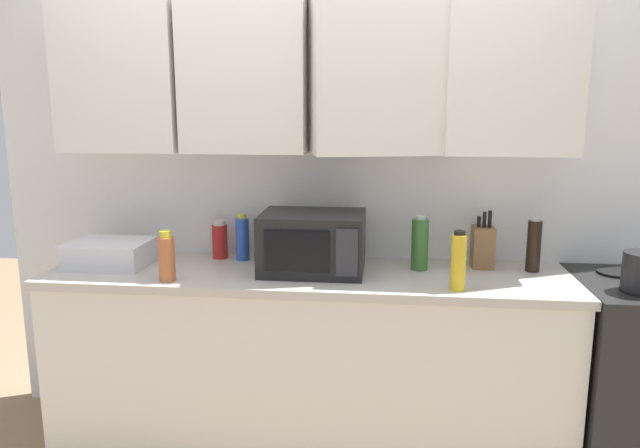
{
  "coord_description": "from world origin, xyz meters",
  "views": [
    {
      "loc": [
        0.37,
        -2.98,
        1.67
      ],
      "look_at": [
        0.06,
        -0.25,
        1.12
      ],
      "focal_mm": 33.29,
      "sensor_mm": 36.0,
      "label": 1
    }
  ],
  "objects_px": {
    "knife_block": "(483,246)",
    "dish_rack": "(110,253)",
    "microwave": "(313,242)",
    "bottle_soy_dark": "(534,245)",
    "bottle_green_oil": "(420,244)",
    "bottle_red_sauce": "(220,240)",
    "bottle_spice_jar": "(167,257)",
    "bottle_yellow_mustard": "(458,262)",
    "bottle_blue_cleaner": "(242,238)"
  },
  "relations": [
    {
      "from": "bottle_red_sauce",
      "to": "bottle_soy_dark",
      "type": "height_order",
      "value": "bottle_soy_dark"
    },
    {
      "from": "bottle_red_sauce",
      "to": "bottle_green_oil",
      "type": "xyz_separation_m",
      "value": [
        1.01,
        -0.11,
        0.03
      ]
    },
    {
      "from": "microwave",
      "to": "bottle_yellow_mustard",
      "type": "xyz_separation_m",
      "value": [
        0.65,
        -0.22,
        -0.02
      ]
    },
    {
      "from": "bottle_soy_dark",
      "to": "microwave",
      "type": "bearing_deg",
      "value": -173.35
    },
    {
      "from": "dish_rack",
      "to": "bottle_red_sauce",
      "type": "height_order",
      "value": "bottle_red_sauce"
    },
    {
      "from": "bottle_red_sauce",
      "to": "bottle_yellow_mustard",
      "type": "relative_size",
      "value": 0.77
    },
    {
      "from": "bottle_red_sauce",
      "to": "bottle_soy_dark",
      "type": "distance_m",
      "value": 1.54
    },
    {
      "from": "dish_rack",
      "to": "bottle_yellow_mustard",
      "type": "bearing_deg",
      "value": -7.41
    },
    {
      "from": "microwave",
      "to": "knife_block",
      "type": "height_order",
      "value": "same"
    },
    {
      "from": "microwave",
      "to": "bottle_green_oil",
      "type": "distance_m",
      "value": 0.51
    },
    {
      "from": "dish_rack",
      "to": "bottle_soy_dark",
      "type": "distance_m",
      "value": 2.04
    },
    {
      "from": "bottle_green_oil",
      "to": "bottle_soy_dark",
      "type": "height_order",
      "value": "bottle_green_oil"
    },
    {
      "from": "knife_block",
      "to": "bottle_soy_dark",
      "type": "distance_m",
      "value": 0.23
    },
    {
      "from": "microwave",
      "to": "bottle_soy_dark",
      "type": "xyz_separation_m",
      "value": [
        1.03,
        0.12,
        -0.02
      ]
    },
    {
      "from": "knife_block",
      "to": "bottle_blue_cleaner",
      "type": "bearing_deg",
      "value": 179.7
    },
    {
      "from": "bottle_spice_jar",
      "to": "bottle_green_oil",
      "type": "height_order",
      "value": "bottle_green_oil"
    },
    {
      "from": "knife_block",
      "to": "bottle_red_sauce",
      "type": "bearing_deg",
      "value": 178.54
    },
    {
      "from": "microwave",
      "to": "bottle_yellow_mustard",
      "type": "distance_m",
      "value": 0.68
    },
    {
      "from": "microwave",
      "to": "knife_block",
      "type": "xyz_separation_m",
      "value": [
        0.81,
        0.16,
        -0.04
      ]
    },
    {
      "from": "bottle_spice_jar",
      "to": "bottle_soy_dark",
      "type": "height_order",
      "value": "bottle_soy_dark"
    },
    {
      "from": "bottle_red_sauce",
      "to": "bottle_green_oil",
      "type": "bearing_deg",
      "value": -6.19
    },
    {
      "from": "microwave",
      "to": "bottle_green_oil",
      "type": "relative_size",
      "value": 1.82
    },
    {
      "from": "bottle_red_sauce",
      "to": "bottle_yellow_mustard",
      "type": "xyz_separation_m",
      "value": [
        1.15,
        -0.42,
        0.03
      ]
    },
    {
      "from": "dish_rack",
      "to": "bottle_spice_jar",
      "type": "height_order",
      "value": "bottle_spice_jar"
    },
    {
      "from": "knife_block",
      "to": "bottle_green_oil",
      "type": "distance_m",
      "value": 0.31
    },
    {
      "from": "bottle_green_oil",
      "to": "bottle_blue_cleaner",
      "type": "bearing_deg",
      "value": 174.67
    },
    {
      "from": "bottle_green_oil",
      "to": "bottle_blue_cleaner",
      "type": "relative_size",
      "value": 1.11
    },
    {
      "from": "bottle_spice_jar",
      "to": "bottle_blue_cleaner",
      "type": "bearing_deg",
      "value": 57.99
    },
    {
      "from": "bottle_spice_jar",
      "to": "bottle_yellow_mustard",
      "type": "relative_size",
      "value": 0.89
    },
    {
      "from": "microwave",
      "to": "bottle_green_oil",
      "type": "bearing_deg",
      "value": 10.04
    },
    {
      "from": "knife_block",
      "to": "bottle_yellow_mustard",
      "type": "bearing_deg",
      "value": -112.49
    },
    {
      "from": "microwave",
      "to": "bottle_blue_cleaner",
      "type": "xyz_separation_m",
      "value": [
        -0.38,
        0.17,
        -0.03
      ]
    },
    {
      "from": "knife_block",
      "to": "bottle_spice_jar",
      "type": "bearing_deg",
      "value": -164.8
    },
    {
      "from": "bottle_spice_jar",
      "to": "bottle_blue_cleaner",
      "type": "xyz_separation_m",
      "value": [
        0.25,
        0.4,
        0.0
      ]
    },
    {
      "from": "microwave",
      "to": "knife_block",
      "type": "relative_size",
      "value": 1.71
    },
    {
      "from": "dish_rack",
      "to": "knife_block",
      "type": "bearing_deg",
      "value": 5.34
    },
    {
      "from": "microwave",
      "to": "bottle_blue_cleaner",
      "type": "relative_size",
      "value": 2.02
    },
    {
      "from": "bottle_green_oil",
      "to": "bottle_yellow_mustard",
      "type": "relative_size",
      "value": 1.03
    },
    {
      "from": "bottle_green_oil",
      "to": "bottle_blue_cleaner",
      "type": "distance_m",
      "value": 0.89
    },
    {
      "from": "bottle_spice_jar",
      "to": "bottle_soy_dark",
      "type": "xyz_separation_m",
      "value": [
        1.66,
        0.35,
        0.02
      ]
    },
    {
      "from": "bottle_blue_cleaner",
      "to": "bottle_yellow_mustard",
      "type": "relative_size",
      "value": 0.92
    },
    {
      "from": "bottle_red_sauce",
      "to": "bottle_soy_dark",
      "type": "relative_size",
      "value": 0.76
    },
    {
      "from": "knife_block",
      "to": "dish_rack",
      "type": "bearing_deg",
      "value": -174.66
    },
    {
      "from": "bottle_green_oil",
      "to": "bottle_red_sauce",
      "type": "bearing_deg",
      "value": 173.81
    },
    {
      "from": "microwave",
      "to": "bottle_blue_cleaner",
      "type": "bearing_deg",
      "value": 155.79
    },
    {
      "from": "knife_block",
      "to": "bottle_green_oil",
      "type": "height_order",
      "value": "knife_block"
    },
    {
      "from": "bottle_soy_dark",
      "to": "bottle_blue_cleaner",
      "type": "bearing_deg",
      "value": 177.95
    },
    {
      "from": "dish_rack",
      "to": "bottle_red_sauce",
      "type": "bearing_deg",
      "value": 22.16
    },
    {
      "from": "dish_rack",
      "to": "bottle_green_oil",
      "type": "bearing_deg",
      "value": 3.55
    },
    {
      "from": "bottle_green_oil",
      "to": "bottle_blue_cleaner",
      "type": "height_order",
      "value": "bottle_green_oil"
    }
  ]
}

